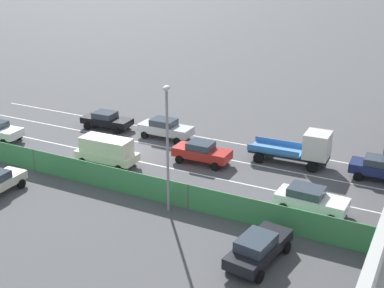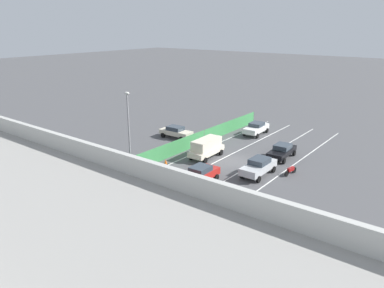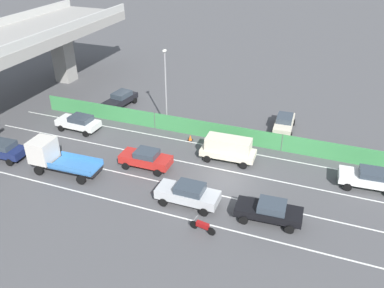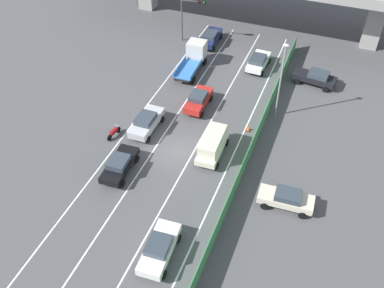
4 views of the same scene
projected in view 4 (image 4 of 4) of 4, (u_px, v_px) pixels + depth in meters
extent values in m
plane|color=#4C4C4F|center=(174.00, 151.00, 40.33)|extent=(300.00, 300.00, 0.00)
cube|color=silver|center=(137.00, 118.00, 43.89)|extent=(0.14, 42.25, 0.01)
cube|color=silver|center=(170.00, 126.00, 42.95)|extent=(0.14, 42.25, 0.01)
cube|color=silver|center=(203.00, 134.00, 42.01)|extent=(0.14, 42.25, 0.01)
cube|color=silver|center=(239.00, 143.00, 41.07)|extent=(0.14, 42.25, 0.01)
cube|color=gray|center=(375.00, 21.00, 52.26)|extent=(2.03, 2.03, 6.51)
cube|color=#3D8E4C|center=(255.00, 140.00, 40.12)|extent=(0.06, 38.25, 1.69)
cylinder|color=#4C514C|center=(234.00, 189.00, 35.72)|extent=(0.10, 0.10, 1.69)
cylinder|color=#4C514C|center=(271.00, 101.00, 44.52)|extent=(0.10, 0.10, 1.69)
cylinder|color=#4C514C|center=(296.00, 43.00, 53.33)|extent=(0.10, 0.10, 1.69)
cube|color=white|center=(258.00, 62.00, 50.20)|extent=(1.96, 4.42, 0.62)
cube|color=#333D47|center=(258.00, 59.00, 49.56)|extent=(1.66, 2.14, 0.50)
cylinder|color=black|center=(254.00, 57.00, 51.79)|extent=(0.24, 0.65, 0.64)
cylinder|color=black|center=(269.00, 61.00, 51.27)|extent=(0.24, 0.65, 0.64)
cylinder|color=black|center=(247.00, 70.00, 49.77)|extent=(0.24, 0.65, 0.64)
cylinder|color=black|center=(262.00, 74.00, 49.25)|extent=(0.24, 0.65, 0.64)
cube|color=#B7BABC|center=(147.00, 123.00, 42.02)|extent=(1.80, 4.68, 0.70)
cube|color=#333D47|center=(145.00, 119.00, 41.49)|extent=(1.58, 2.05, 0.53)
cylinder|color=black|center=(146.00, 115.00, 43.70)|extent=(0.22, 0.64, 0.64)
cylinder|color=black|center=(162.00, 119.00, 43.23)|extent=(0.22, 0.64, 0.64)
cylinder|color=black|center=(131.00, 135.00, 41.50)|extent=(0.22, 0.64, 0.64)
cylinder|color=black|center=(148.00, 139.00, 41.03)|extent=(0.22, 0.64, 0.64)
cube|color=red|center=(198.00, 100.00, 44.68)|extent=(1.78, 4.39, 0.68)
cube|color=#333D47|center=(198.00, 96.00, 44.20)|extent=(1.55, 1.88, 0.50)
cylinder|color=black|center=(195.00, 95.00, 46.28)|extent=(0.23, 0.64, 0.64)
cylinder|color=black|center=(211.00, 98.00, 45.82)|extent=(0.23, 0.64, 0.64)
cylinder|color=black|center=(185.00, 111.00, 44.21)|extent=(0.23, 0.64, 0.64)
cylinder|color=black|center=(201.00, 115.00, 43.76)|extent=(0.23, 0.64, 0.64)
cube|color=black|center=(120.00, 165.00, 37.88)|extent=(2.06, 4.71, 0.55)
cube|color=#333D47|center=(118.00, 162.00, 37.39)|extent=(1.69, 1.99, 0.52)
cylinder|color=black|center=(119.00, 154.00, 39.48)|extent=(0.26, 0.65, 0.64)
cylinder|color=black|center=(137.00, 159.00, 39.07)|extent=(0.26, 0.65, 0.64)
cylinder|color=black|center=(103.00, 179.00, 37.27)|extent=(0.26, 0.65, 0.64)
cylinder|color=black|center=(122.00, 183.00, 36.86)|extent=(0.26, 0.65, 0.64)
cube|color=silver|center=(159.00, 249.00, 31.50)|extent=(2.10, 4.73, 0.68)
cube|color=#333D47|center=(158.00, 245.00, 31.02)|extent=(1.71, 2.04, 0.47)
cylinder|color=black|center=(156.00, 233.00, 33.15)|extent=(0.26, 0.65, 0.64)
cylinder|color=black|center=(179.00, 239.00, 32.74)|extent=(0.26, 0.65, 0.64)
cylinder|color=black|center=(140.00, 267.00, 30.92)|extent=(0.26, 0.65, 0.64)
cylinder|color=black|center=(164.00, 274.00, 30.52)|extent=(0.26, 0.65, 0.64)
cube|color=navy|center=(211.00, 38.00, 54.28)|extent=(1.91, 4.64, 0.66)
cube|color=#333D47|center=(210.00, 35.00, 53.70)|extent=(1.61, 2.18, 0.49)
cylinder|color=black|center=(208.00, 35.00, 55.91)|extent=(0.24, 0.65, 0.64)
cylinder|color=black|center=(221.00, 37.00, 55.49)|extent=(0.24, 0.65, 0.64)
cylinder|color=black|center=(200.00, 46.00, 53.73)|extent=(0.24, 0.65, 0.64)
cylinder|color=black|center=(214.00, 49.00, 53.31)|extent=(0.24, 0.65, 0.64)
cube|color=beige|center=(212.00, 148.00, 39.49)|extent=(2.00, 4.79, 0.58)
cube|color=beige|center=(213.00, 141.00, 38.92)|extent=(1.75, 3.93, 1.11)
cylinder|color=black|center=(208.00, 138.00, 41.14)|extent=(0.24, 0.65, 0.64)
cylinder|color=black|center=(227.00, 142.00, 40.69)|extent=(0.24, 0.65, 0.64)
cylinder|color=black|center=(197.00, 161.00, 38.89)|extent=(0.24, 0.65, 0.64)
cylinder|color=black|center=(217.00, 166.00, 38.44)|extent=(0.24, 0.65, 0.64)
cube|color=black|center=(191.00, 66.00, 49.58)|extent=(1.81, 6.01, 0.25)
cube|color=beige|center=(197.00, 49.00, 50.33)|extent=(2.08, 1.85, 1.88)
cube|color=#3875BC|center=(188.00, 70.00, 48.79)|extent=(2.16, 4.09, 0.10)
cube|color=#3875BC|center=(180.00, 66.00, 48.87)|extent=(0.21, 4.03, 0.46)
cube|color=#3875BC|center=(196.00, 69.00, 48.40)|extent=(0.21, 4.03, 0.46)
cylinder|color=black|center=(188.00, 58.00, 51.47)|extent=(0.29, 0.81, 0.80)
cylinder|color=black|center=(205.00, 62.00, 50.97)|extent=(0.29, 0.81, 0.80)
cylinder|color=black|center=(176.00, 77.00, 48.63)|extent=(0.29, 0.81, 0.80)
cylinder|color=black|center=(193.00, 80.00, 48.13)|extent=(0.29, 0.81, 0.80)
cylinder|color=black|center=(118.00, 130.00, 42.05)|extent=(0.20, 0.61, 0.60)
cylinder|color=black|center=(109.00, 138.00, 41.19)|extent=(0.20, 0.61, 0.60)
cube|color=maroon|center=(114.00, 132.00, 41.43)|extent=(0.43, 0.95, 0.36)
cylinder|color=#B2B2B2|center=(117.00, 125.00, 41.57)|extent=(0.60, 0.13, 0.03)
cube|color=beige|center=(286.00, 199.00, 35.00)|extent=(4.49, 1.92, 0.57)
cube|color=#333D47|center=(288.00, 195.00, 34.61)|extent=(2.11, 1.60, 0.51)
cylinder|color=black|center=(264.00, 206.00, 35.05)|extent=(0.65, 0.25, 0.64)
cylinder|color=black|center=(269.00, 191.00, 36.25)|extent=(0.65, 0.25, 0.64)
cylinder|color=black|center=(302.00, 215.00, 34.35)|extent=(0.65, 0.25, 0.64)
cylinder|color=black|center=(305.00, 200.00, 35.55)|extent=(0.65, 0.25, 0.64)
cube|color=black|center=(314.00, 78.00, 47.77)|extent=(4.79, 2.32, 0.60)
cube|color=#333D47|center=(319.00, 74.00, 47.25)|extent=(2.28, 1.80, 0.55)
cylinder|color=black|center=(297.00, 82.00, 48.06)|extent=(0.66, 0.30, 0.64)
cylinder|color=black|center=(302.00, 74.00, 49.20)|extent=(0.66, 0.30, 0.64)
cylinder|color=black|center=(325.00, 89.00, 46.96)|extent=(0.66, 0.30, 0.64)
cylinder|color=black|center=(330.00, 81.00, 48.10)|extent=(0.66, 0.30, 0.64)
cylinder|color=#47474C|center=(182.00, 20.00, 53.62)|extent=(0.18, 0.18, 5.56)
cylinder|color=#47474C|center=(193.00, 1.00, 51.76)|extent=(2.68, 0.58, 0.12)
cube|color=black|center=(202.00, 2.00, 51.61)|extent=(0.99, 0.44, 0.32)
sphere|color=#390706|center=(199.00, 2.00, 51.53)|extent=(0.20, 0.20, 0.20)
sphere|color=#3B2806|center=(201.00, 2.00, 51.49)|extent=(0.20, 0.20, 0.20)
sphere|color=green|center=(204.00, 3.00, 51.45)|extent=(0.20, 0.20, 0.20)
cylinder|color=gray|center=(280.00, 83.00, 41.62)|extent=(0.16, 0.16, 7.70)
ellipsoid|color=silver|center=(286.00, 45.00, 38.92)|extent=(0.60, 0.36, 0.28)
cone|color=orange|center=(248.00, 128.00, 42.26)|extent=(0.36, 0.36, 0.56)
cube|color=black|center=(248.00, 130.00, 42.44)|extent=(0.47, 0.47, 0.03)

